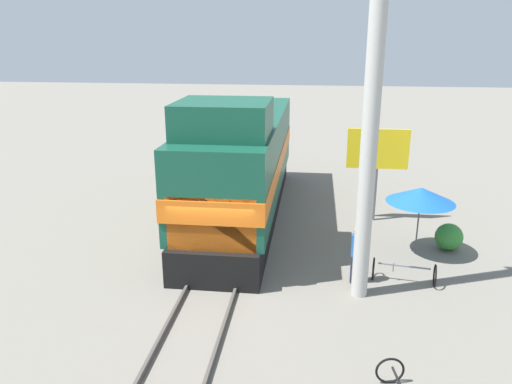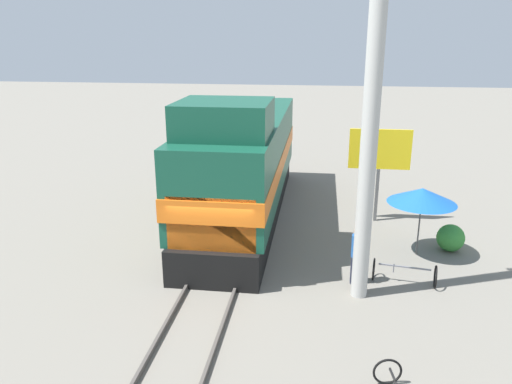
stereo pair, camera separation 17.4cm
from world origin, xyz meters
name	(u,v)px [view 2 (the right image)]	position (x,y,z in m)	size (l,w,h in m)	color
ground_plane	(219,273)	(0.00, 0.00, 0.00)	(120.00, 120.00, 0.00)	slate
rail_near	(196,269)	(-0.72, 0.00, 0.07)	(0.08, 39.03, 0.15)	#4C4742
rail_far	(241,272)	(0.72, 0.00, 0.07)	(0.08, 39.03, 0.15)	#4C4742
locomotive	(242,166)	(0.00, 4.80, 2.20)	(3.10, 12.68, 5.16)	black
utility_pole	(373,89)	(4.25, -0.81, 5.81)	(1.80, 0.45, 11.53)	#B2B2AD
vendor_umbrella	(422,196)	(6.35, 2.23, 2.09)	(2.24, 2.24, 2.34)	#4C4C4C
billboard_sign	(380,154)	(5.26, 5.34, 2.73)	(2.35, 0.12, 3.68)	#595959
shrub_cluster	(451,238)	(7.54, 2.71, 0.47)	(0.94, 0.94, 0.94)	#388C38
person_bystander	(357,253)	(4.18, -0.10, 0.98)	(0.34, 0.34, 1.79)	#2D3347
bicycle	(404,272)	(5.62, 0.07, 0.35)	(1.90, 0.95, 0.67)	black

